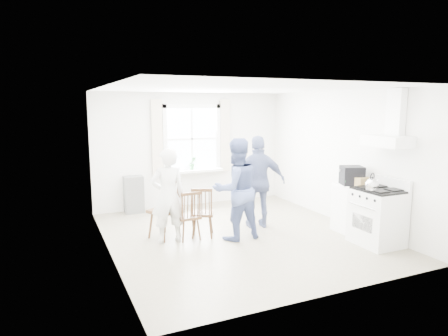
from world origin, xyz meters
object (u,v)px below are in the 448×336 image
(gas_stove, at_px, (377,216))
(stereo_stack, at_px, (352,175))
(windsor_chair_b, at_px, (202,207))
(person_mid, at_px, (236,189))
(person_right, at_px, (259,182))
(windsor_chair_a, at_px, (190,210))
(low_cabinet, at_px, (351,208))
(person_left, at_px, (168,196))
(windsor_chair_c, at_px, (169,202))

(gas_stove, distance_m, stereo_stack, 0.89)
(windsor_chair_b, bearing_deg, gas_stove, -30.59)
(person_mid, bearing_deg, person_right, -150.03)
(gas_stove, bearing_deg, windsor_chair_a, 152.57)
(low_cabinet, distance_m, stereo_stack, 0.62)
(low_cabinet, relative_size, person_left, 0.56)
(windsor_chair_a, bearing_deg, stereo_stack, -15.42)
(windsor_chair_a, distance_m, windsor_chair_c, 0.41)
(windsor_chair_a, xyz_separation_m, person_left, (-0.36, 0.09, 0.27))
(stereo_stack, bearing_deg, windsor_chair_c, 161.89)
(windsor_chair_b, distance_m, windsor_chair_c, 0.59)
(person_mid, bearing_deg, gas_stove, 146.14)
(gas_stove, xyz_separation_m, windsor_chair_b, (-2.56, 1.51, 0.07))
(windsor_chair_b, bearing_deg, person_left, 177.36)
(person_left, bearing_deg, windsor_chair_c, -105.94)
(low_cabinet, xyz_separation_m, windsor_chair_a, (-2.87, 0.75, 0.09))
(gas_stove, relative_size, stereo_stack, 2.37)
(windsor_chair_c, xyz_separation_m, person_right, (1.76, -0.03, 0.22))
(stereo_stack, xyz_separation_m, windsor_chair_c, (-3.13, 1.02, -0.41))
(gas_stove, relative_size, low_cabinet, 1.24)
(low_cabinet, distance_m, person_left, 3.35)
(person_left, relative_size, person_mid, 0.92)
(low_cabinet, xyz_separation_m, person_right, (-1.41, 0.97, 0.43))
(low_cabinet, relative_size, windsor_chair_c, 0.84)
(gas_stove, bearing_deg, person_right, 128.85)
(low_cabinet, relative_size, person_mid, 0.51)
(gas_stove, distance_m, windsor_chair_c, 3.54)
(low_cabinet, bearing_deg, person_mid, 165.95)
(stereo_stack, bearing_deg, windsor_chair_a, 164.58)
(low_cabinet, distance_m, windsor_chair_a, 2.97)
(stereo_stack, distance_m, windsor_chair_c, 3.31)
(gas_stove, bearing_deg, person_left, 154.02)
(gas_stove, distance_m, low_cabinet, 0.70)
(person_right, bearing_deg, low_cabinet, 160.79)
(gas_stove, relative_size, person_right, 0.64)
(stereo_stack, bearing_deg, person_right, 143.92)
(stereo_stack, relative_size, person_mid, 0.27)
(windsor_chair_c, bearing_deg, gas_stove, -28.66)
(stereo_stack, distance_m, person_left, 3.30)
(stereo_stack, height_order, windsor_chair_c, stereo_stack)
(person_left, height_order, person_mid, person_mid)
(gas_stove, xyz_separation_m, person_left, (-3.16, 1.54, 0.33))
(stereo_stack, bearing_deg, person_mid, 164.96)
(low_cabinet, relative_size, windsor_chair_b, 0.99)
(low_cabinet, relative_size, stereo_stack, 1.90)
(windsor_chair_c, distance_m, person_right, 1.77)
(person_left, bearing_deg, windsor_chair_a, 169.04)
(person_left, bearing_deg, person_right, -173.34)
(windsor_chair_b, bearing_deg, person_mid, -28.59)
(person_left, bearing_deg, stereo_stack, 167.32)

